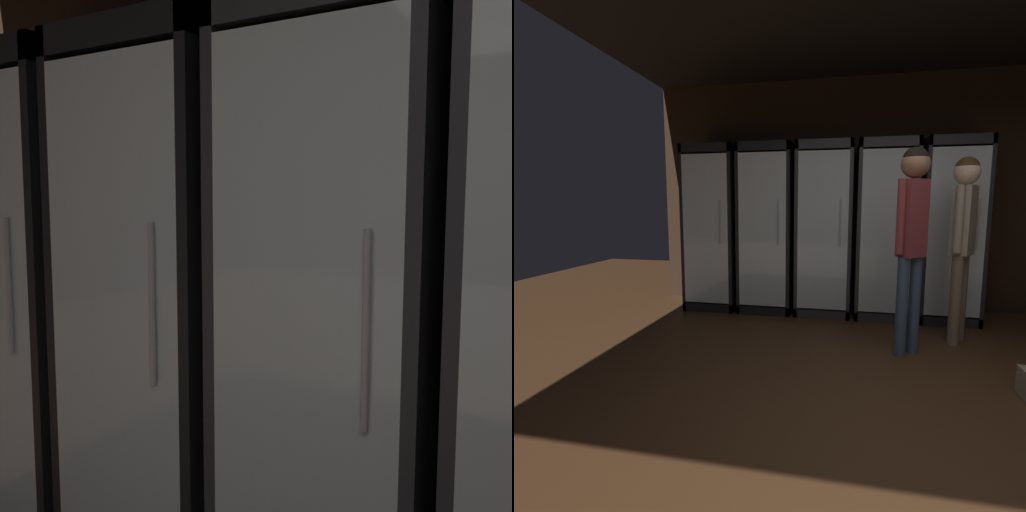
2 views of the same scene
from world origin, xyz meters
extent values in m
cube|color=black|center=(-2.18, 2.96, 0.99)|extent=(0.63, 0.04, 1.98)
cube|color=black|center=(-2.47, 2.64, 0.99)|extent=(0.04, 0.68, 1.98)
cube|color=black|center=(-1.89, 2.64, 0.99)|extent=(0.04, 0.68, 1.98)
cube|color=black|center=(-2.18, 2.64, 1.93)|extent=(0.63, 0.68, 0.10)
cube|color=black|center=(-2.18, 2.64, 0.05)|extent=(0.63, 0.68, 0.10)
cube|color=white|center=(-2.18, 2.93, 0.99)|extent=(0.55, 0.02, 1.74)
cylinder|color=#B2B2B7|center=(-1.99, 2.29, 1.09)|extent=(0.02, 0.02, 0.50)
cube|color=silver|center=(-2.18, 2.64, 0.12)|extent=(0.53, 0.60, 0.02)
cylinder|color=black|center=(-2.38, 2.65, 0.25)|extent=(0.08, 0.08, 0.24)
cylinder|color=black|center=(-2.38, 2.65, 0.41)|extent=(0.03, 0.03, 0.09)
cylinder|color=beige|center=(-2.38, 2.65, 0.23)|extent=(0.08, 0.08, 0.06)
cylinder|color=#194723|center=(-2.25, 2.66, 0.23)|extent=(0.08, 0.08, 0.21)
cylinder|color=#194723|center=(-2.25, 2.66, 0.38)|extent=(0.03, 0.03, 0.09)
cylinder|color=tan|center=(-2.25, 2.66, 0.22)|extent=(0.08, 0.08, 0.07)
cylinder|color=brown|center=(-2.11, 2.60, 0.23)|extent=(0.07, 0.07, 0.20)
cylinder|color=brown|center=(-2.11, 2.60, 0.37)|extent=(0.03, 0.03, 0.08)
cylinder|color=tan|center=(-2.11, 2.60, 0.23)|extent=(0.07, 0.07, 0.05)
cylinder|color=#194723|center=(-1.99, 2.66, 0.22)|extent=(0.06, 0.06, 0.19)
cylinder|color=#194723|center=(-1.99, 2.66, 0.35)|extent=(0.02, 0.02, 0.07)
cylinder|color=beige|center=(-1.99, 2.66, 0.20)|extent=(0.07, 0.07, 0.06)
cube|color=silver|center=(-2.18, 2.64, 0.55)|extent=(0.53, 0.60, 0.02)
cylinder|color=gray|center=(-2.38, 2.68, 0.68)|extent=(0.06, 0.06, 0.23)
cylinder|color=gray|center=(-2.38, 2.68, 0.82)|extent=(0.02, 0.02, 0.06)
cylinder|color=tan|center=(-2.38, 2.68, 0.65)|extent=(0.07, 0.07, 0.06)
cylinder|color=#336B38|center=(-2.26, 2.59, 0.67)|extent=(0.07, 0.07, 0.21)
cylinder|color=#336B38|center=(-2.26, 2.59, 0.82)|extent=(0.02, 0.02, 0.10)
cylinder|color=#B2332D|center=(-2.26, 2.59, 0.66)|extent=(0.07, 0.07, 0.06)
cylinder|color=black|center=(-2.11, 2.62, 0.66)|extent=(0.07, 0.07, 0.20)
cylinder|color=black|center=(-2.11, 2.62, 0.80)|extent=(0.03, 0.03, 0.09)
cylinder|color=tan|center=(-2.11, 2.62, 0.66)|extent=(0.07, 0.07, 0.07)
cylinder|color=#194723|center=(-1.99, 2.66, 0.67)|extent=(0.06, 0.06, 0.22)
cylinder|color=#194723|center=(-1.99, 2.66, 0.83)|extent=(0.02, 0.02, 0.09)
cylinder|color=beige|center=(-1.99, 2.66, 0.65)|extent=(0.07, 0.07, 0.07)
cube|color=silver|center=(-2.18, 2.64, 0.98)|extent=(0.53, 0.60, 0.02)
cylinder|color=#336B38|center=(-2.37, 2.61, 1.08)|extent=(0.08, 0.08, 0.18)
cylinder|color=#336B38|center=(-2.37, 2.61, 1.21)|extent=(0.02, 0.02, 0.07)
cylinder|color=tan|center=(-2.37, 2.61, 1.06)|extent=(0.08, 0.08, 0.05)
cylinder|color=#9EAD99|center=(-2.25, 2.61, 1.08)|extent=(0.06, 0.06, 0.19)
cylinder|color=#9EAD99|center=(-2.25, 2.61, 1.22)|extent=(0.02, 0.02, 0.08)
cylinder|color=tan|center=(-2.25, 2.61, 1.07)|extent=(0.06, 0.06, 0.06)
cylinder|color=#194723|center=(-2.11, 2.66, 1.10)|extent=(0.06, 0.06, 0.21)
cylinder|color=#194723|center=(-2.11, 2.66, 1.24)|extent=(0.02, 0.02, 0.08)
cylinder|color=#B2332D|center=(-2.11, 2.66, 1.10)|extent=(0.06, 0.06, 0.07)
cylinder|color=brown|center=(-1.98, 2.68, 1.11)|extent=(0.07, 0.07, 0.23)
cylinder|color=brown|center=(-1.98, 2.68, 1.26)|extent=(0.02, 0.02, 0.07)
cylinder|color=tan|center=(-1.98, 2.68, 1.08)|extent=(0.07, 0.07, 0.07)
cube|color=silver|center=(-2.18, 2.64, 1.42)|extent=(0.53, 0.60, 0.02)
cylinder|color=gray|center=(-2.31, 2.64, 1.54)|extent=(0.07, 0.07, 0.23)
cylinder|color=gray|center=(-2.31, 2.64, 1.70)|extent=(0.02, 0.02, 0.08)
cylinder|color=#B2332D|center=(-2.31, 2.64, 1.54)|extent=(0.07, 0.07, 0.08)
cylinder|color=#9EAD99|center=(-2.05, 2.61, 1.52)|extent=(0.08, 0.08, 0.19)
cylinder|color=#9EAD99|center=(-2.05, 2.61, 1.66)|extent=(0.03, 0.03, 0.09)
cylinder|color=#2D2D33|center=(-2.05, 2.61, 1.52)|extent=(0.08, 0.08, 0.07)
cube|color=black|center=(-1.50, 2.96, 0.99)|extent=(0.63, 0.04, 1.98)
cube|color=black|center=(-1.79, 2.64, 0.99)|extent=(0.04, 0.68, 1.98)
cube|color=black|center=(-1.21, 2.64, 0.99)|extent=(0.04, 0.68, 1.98)
cube|color=black|center=(-1.50, 2.64, 1.93)|extent=(0.63, 0.68, 0.10)
cube|color=white|center=(-1.50, 2.93, 0.99)|extent=(0.55, 0.02, 1.74)
cube|color=silver|center=(-1.50, 2.31, 0.99)|extent=(0.55, 0.02, 1.74)
cylinder|color=#B2B2B7|center=(-1.31, 2.29, 1.09)|extent=(0.02, 0.02, 0.50)
cylinder|color=gray|center=(-1.69, 2.65, 0.23)|extent=(0.08, 0.08, 0.20)
cylinder|color=gray|center=(-1.69, 2.65, 0.37)|extent=(0.03, 0.03, 0.10)
cylinder|color=white|center=(-1.69, 2.65, 0.22)|extent=(0.08, 0.08, 0.05)
cylinder|color=#9EAD99|center=(-1.49, 2.60, 0.24)|extent=(0.06, 0.06, 0.21)
cylinder|color=#9EAD99|center=(-1.49, 2.60, 0.37)|extent=(0.02, 0.02, 0.06)
cylinder|color=#2D2D33|center=(-1.49, 2.60, 0.21)|extent=(0.07, 0.07, 0.08)
cylinder|color=gray|center=(-1.33, 2.63, 0.40)|extent=(0.02, 0.02, 0.07)
cube|color=silver|center=(-1.50, 2.64, 0.70)|extent=(0.53, 0.60, 0.02)
cylinder|color=black|center=(-1.68, 2.63, 0.82)|extent=(0.06, 0.06, 0.24)
cylinder|color=black|center=(-1.68, 2.63, 0.98)|extent=(0.02, 0.02, 0.07)
cylinder|color=tan|center=(-1.68, 2.63, 0.80)|extent=(0.07, 0.07, 0.06)
cylinder|color=brown|center=(-1.49, 2.66, 0.82)|extent=(0.07, 0.07, 0.24)
cylinder|color=brown|center=(-1.49, 2.66, 0.97)|extent=(0.03, 0.03, 0.06)
cylinder|color=tan|center=(-1.49, 2.66, 0.83)|extent=(0.07, 0.07, 0.08)
cylinder|color=#336B38|center=(-1.32, 2.68, 0.81)|extent=(0.07, 0.07, 0.21)
cylinder|color=#336B38|center=(-1.32, 2.68, 0.96)|extent=(0.03, 0.03, 0.10)
cylinder|color=tan|center=(-1.32, 2.68, 0.82)|extent=(0.07, 0.07, 0.06)
cube|color=silver|center=(-1.50, 2.64, 1.27)|extent=(0.53, 0.60, 0.02)
cylinder|color=black|center=(-1.68, 2.63, 1.39)|extent=(0.07, 0.07, 0.21)
cylinder|color=black|center=(-1.68, 2.63, 1.54)|extent=(0.02, 0.02, 0.10)
cylinder|color=white|center=(-1.68, 2.63, 1.37)|extent=(0.07, 0.07, 0.08)
cylinder|color=#194723|center=(-1.50, 2.65, 1.38)|extent=(0.08, 0.08, 0.21)
cylinder|color=#194723|center=(-1.50, 2.65, 1.52)|extent=(0.03, 0.03, 0.07)
cylinder|color=tan|center=(-1.50, 2.65, 1.38)|extent=(0.08, 0.08, 0.08)
cylinder|color=#194723|center=(-1.33, 2.61, 1.38)|extent=(0.06, 0.06, 0.19)
cylinder|color=#194723|center=(-1.33, 2.61, 1.51)|extent=(0.02, 0.02, 0.08)
cylinder|color=beige|center=(-1.33, 2.61, 1.39)|extent=(0.06, 0.06, 0.05)
cube|color=#2B2B30|center=(-0.82, 2.96, 0.99)|extent=(0.63, 0.04, 1.98)
cube|color=#2B2B30|center=(-1.12, 2.64, 0.99)|extent=(0.04, 0.68, 1.98)
cube|color=#2B2B30|center=(-0.53, 2.64, 0.99)|extent=(0.04, 0.68, 1.98)
cube|color=#2B2B30|center=(-0.82, 2.64, 1.93)|extent=(0.63, 0.68, 0.10)
cube|color=white|center=(-0.82, 2.93, 0.99)|extent=(0.55, 0.02, 1.74)
cube|color=silver|center=(-0.82, 2.31, 0.99)|extent=(0.55, 0.02, 1.74)
cylinder|color=#B2B2B7|center=(-0.63, 2.29, 1.09)|extent=(0.02, 0.02, 0.50)
cylinder|color=brown|center=(-0.99, 2.67, 0.39)|extent=(0.03, 0.03, 0.07)
cube|color=silver|center=(-0.82, 2.64, 0.70)|extent=(0.53, 0.60, 0.02)
cylinder|color=gray|center=(-1.00, 2.63, 0.80)|extent=(0.06, 0.06, 0.19)
cylinder|color=gray|center=(-1.00, 2.63, 0.94)|extent=(0.02, 0.02, 0.09)
cylinder|color=beige|center=(-1.00, 2.63, 0.78)|extent=(0.06, 0.06, 0.08)
cylinder|color=#336B38|center=(-0.82, 2.66, 0.81)|extent=(0.07, 0.07, 0.21)
cylinder|color=#336B38|center=(-0.82, 2.66, 0.94)|extent=(0.02, 0.02, 0.06)
cylinder|color=white|center=(-0.82, 2.66, 0.79)|extent=(0.07, 0.07, 0.07)
cylinder|color=gray|center=(-0.64, 2.63, 0.82)|extent=(0.06, 0.06, 0.23)
cylinder|color=gray|center=(-0.64, 2.63, 0.97)|extent=(0.02, 0.02, 0.06)
cylinder|color=#2D2D33|center=(-0.64, 2.63, 0.81)|extent=(0.07, 0.07, 0.06)
cube|color=silver|center=(-0.82, 2.64, 1.27)|extent=(0.53, 0.60, 0.02)
cylinder|color=#9EAD99|center=(-1.02, 2.65, 1.38)|extent=(0.07, 0.07, 0.21)
cylinder|color=#9EAD99|center=(-1.02, 2.65, 1.53)|extent=(0.02, 0.02, 0.08)
cylinder|color=beige|center=(-1.02, 2.65, 1.37)|extent=(0.08, 0.08, 0.06)
cylinder|color=brown|center=(-0.89, 2.62, 1.39)|extent=(0.07, 0.07, 0.23)
cylinder|color=brown|center=(-0.89, 2.62, 1.54)|extent=(0.03, 0.03, 0.07)
cylinder|color=#B2332D|center=(-0.89, 2.62, 1.36)|extent=(0.07, 0.07, 0.08)
cylinder|color=black|center=(-0.75, 2.61, 1.39)|extent=(0.07, 0.07, 0.21)
cylinder|color=black|center=(-0.75, 2.61, 1.52)|extent=(0.03, 0.03, 0.06)
cylinder|color=beige|center=(-0.75, 2.61, 1.39)|extent=(0.07, 0.07, 0.08)
cylinder|color=gray|center=(-0.62, 2.64, 1.39)|extent=(0.07, 0.07, 0.23)
cylinder|color=gray|center=(-0.62, 2.64, 1.54)|extent=(0.02, 0.02, 0.06)
cylinder|color=#B2332D|center=(-0.62, 2.64, 1.38)|extent=(0.07, 0.07, 0.08)
cube|color=#2B2B30|center=(-0.44, 2.64, 0.99)|extent=(0.04, 0.68, 1.98)
camera|label=1|loc=(-0.15, 0.97, 1.42)|focal=40.80mm
camera|label=2|loc=(-0.56, -1.80, 1.30)|focal=26.21mm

